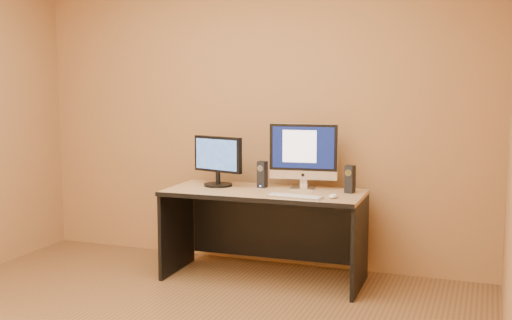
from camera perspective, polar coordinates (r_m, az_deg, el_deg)
name	(u,v)px	position (r m, az deg, el deg)	size (l,w,h in m)	color
walls	(132,127)	(3.63, -11.00, 2.92)	(4.00, 4.00, 2.60)	olive
desk	(264,235)	(5.03, 0.71, -6.72)	(1.53, 0.67, 0.71)	tan
imac	(303,156)	(5.02, 4.19, 0.40)	(0.54, 0.20, 0.53)	#B2B3B7
second_monitor	(218,161)	(5.16, -3.40, -0.12)	(0.46, 0.23, 0.40)	black
speaker_left	(262,174)	(5.09, 0.56, -1.28)	(0.06, 0.07, 0.21)	black
speaker_right	(350,179)	(4.90, 8.35, -1.70)	(0.06, 0.07, 0.21)	black
keyboard	(295,196)	(4.68, 3.47, -3.25)	(0.41, 0.11, 0.02)	#B0B0B4
mouse	(333,196)	(4.67, 6.88, -3.19)	(0.06, 0.10, 0.03)	white
cable_a	(308,187)	(5.11, 4.61, -2.43)	(0.01, 0.01, 0.21)	black
cable_b	(301,186)	(5.17, 4.03, -2.31)	(0.01, 0.01, 0.17)	black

